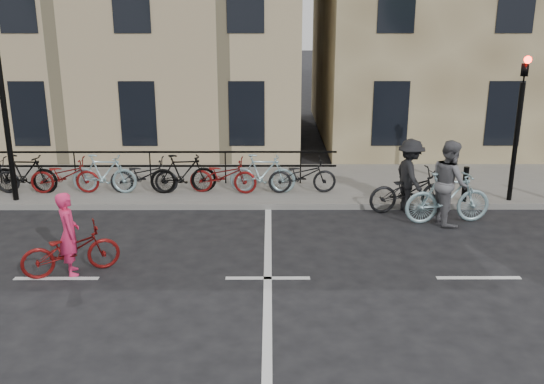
{
  "coord_description": "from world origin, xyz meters",
  "views": [
    {
      "loc": [
        0.05,
        -10.46,
        4.95
      ],
      "look_at": [
        0.09,
        1.98,
        1.1
      ],
      "focal_mm": 40.0,
      "sensor_mm": 36.0,
      "label": 1
    }
  ],
  "objects_px": {
    "traffic_light": "(520,111)",
    "cyclist_grey": "(449,190)",
    "cyclist_dark": "(409,183)",
    "cyclist_pink": "(70,246)"
  },
  "relations": [
    {
      "from": "traffic_light",
      "to": "cyclist_dark",
      "type": "bearing_deg",
      "value": -170.74
    },
    {
      "from": "cyclist_pink",
      "to": "cyclist_grey",
      "type": "xyz_separation_m",
      "value": [
        7.99,
        2.8,
        0.24
      ]
    },
    {
      "from": "traffic_light",
      "to": "cyclist_dark",
      "type": "relative_size",
      "value": 1.8
    },
    {
      "from": "cyclist_pink",
      "to": "cyclist_dark",
      "type": "relative_size",
      "value": 0.89
    },
    {
      "from": "cyclist_grey",
      "to": "cyclist_dark",
      "type": "xyz_separation_m",
      "value": [
        -0.73,
        0.84,
        -0.08
      ]
    },
    {
      "from": "traffic_light",
      "to": "cyclist_grey",
      "type": "bearing_deg",
      "value": -146.98
    },
    {
      "from": "cyclist_pink",
      "to": "cyclist_dark",
      "type": "bearing_deg",
      "value": -86.96
    },
    {
      "from": "cyclist_dark",
      "to": "traffic_light",
      "type": "bearing_deg",
      "value": -91.98
    },
    {
      "from": "cyclist_grey",
      "to": "cyclist_dark",
      "type": "bearing_deg",
      "value": 34.04
    },
    {
      "from": "cyclist_pink",
      "to": "cyclist_dark",
      "type": "height_order",
      "value": "cyclist_dark"
    }
  ]
}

